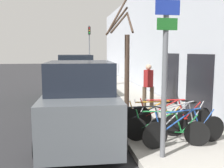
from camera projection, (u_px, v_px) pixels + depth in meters
ground_plane at (79, 103)px, 11.90m from camera, size 80.00×80.00×0.00m
sidewalk_curb at (120, 91)px, 15.06m from camera, size 3.20×32.00×0.15m
building_facade at (149, 39)px, 14.86m from camera, size 0.23×32.00×6.50m
signpost at (165, 72)px, 5.28m from camera, size 0.52×0.13×3.51m
bicycle_0 at (185, 130)px, 6.16m from camera, size 2.31×0.48×0.92m
bicycle_1 at (166, 129)px, 6.28m from camera, size 1.97×0.89×0.86m
bicycle_2 at (182, 123)px, 6.72m from camera, size 2.36×1.16×0.96m
bicycle_3 at (147, 123)px, 6.88m from camera, size 2.07×0.63×0.85m
bicycle_4 at (169, 117)px, 7.37m from camera, size 2.27×0.88×0.95m
bicycle_5 at (156, 117)px, 7.50m from camera, size 2.15×0.62×0.87m
parked_car_0 at (81, 104)px, 6.94m from camera, size 2.25×4.27×2.20m
parked_car_1 at (75, 79)px, 12.75m from camera, size 2.06×4.73×2.30m
parked_car_2 at (73, 72)px, 18.32m from camera, size 2.15×4.43×2.08m
pedestrian_near at (148, 83)px, 10.25m from camera, size 0.47×0.40×1.80m
pedestrian_far at (113, 72)px, 17.54m from camera, size 0.41×0.35×1.57m
street_tree at (126, 63)px, 8.95m from camera, size 0.92×1.50×4.22m
traffic_light at (89, 45)px, 21.23m from camera, size 0.20×0.30×4.50m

